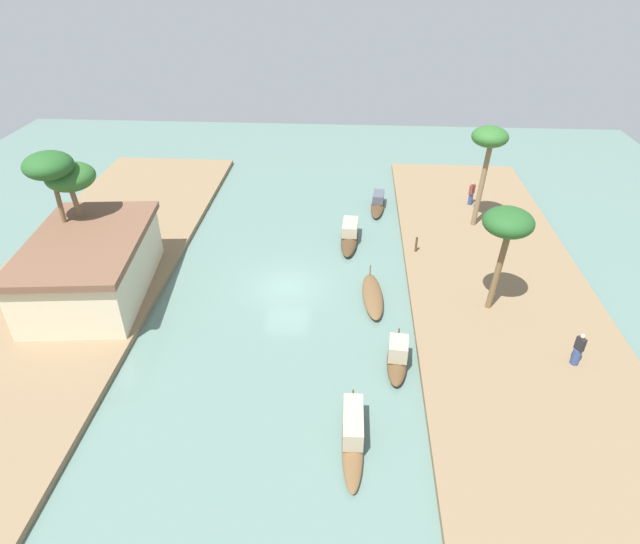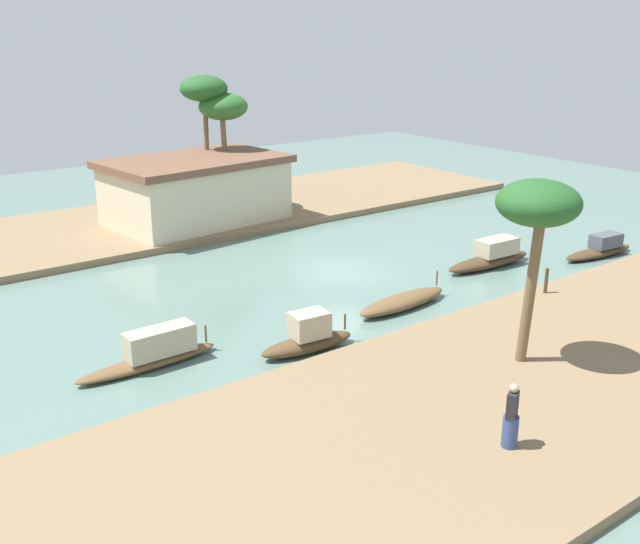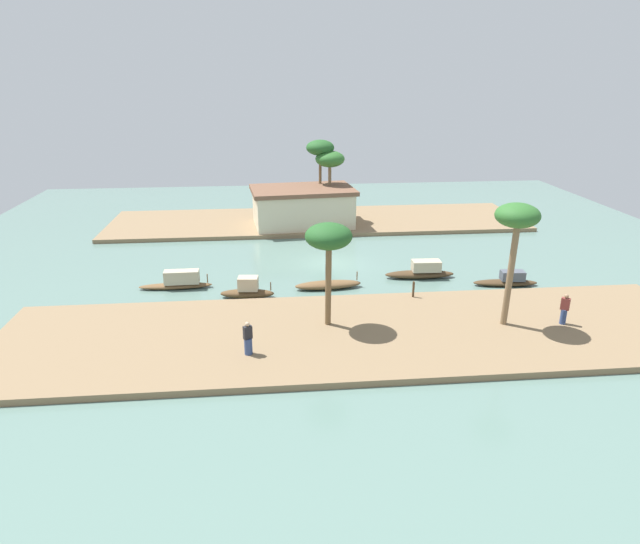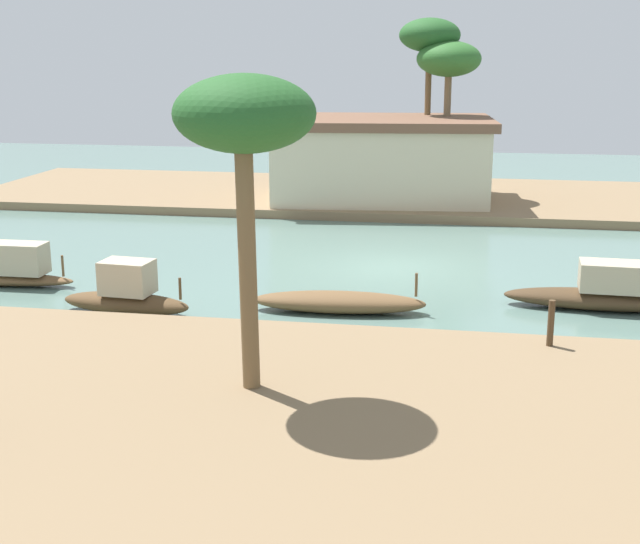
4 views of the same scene
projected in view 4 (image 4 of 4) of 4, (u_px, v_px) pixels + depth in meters
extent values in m
plane|color=slate|center=(392.00, 267.00, 27.11)|extent=(63.10, 63.10, 0.00)
cube|color=#846B4C|center=(326.00, 424.00, 15.42)|extent=(38.70, 10.32, 0.34)
cube|color=#846B4C|center=(418.00, 197.00, 38.72)|extent=(38.70, 10.32, 0.34)
cube|color=tan|center=(7.00, 258.00, 24.88)|extent=(2.26, 0.82, 0.87)
cylinder|color=brown|center=(63.00, 266.00, 24.66)|extent=(0.07, 0.07, 0.60)
ellipsoid|color=brown|center=(339.00, 302.00, 22.45)|extent=(4.47, 1.39, 0.52)
cylinder|color=brown|center=(416.00, 285.00, 22.13)|extent=(0.07, 0.07, 0.60)
ellipsoid|color=brown|center=(126.00, 303.00, 22.34)|extent=(3.48, 1.27, 0.53)
cube|color=tan|center=(127.00, 277.00, 22.15)|extent=(1.32, 0.98, 0.84)
cylinder|color=brown|center=(180.00, 289.00, 21.84)|extent=(0.07, 0.07, 0.55)
ellipsoid|color=#47331E|center=(599.00, 299.00, 22.70)|extent=(4.86, 1.31, 0.52)
cube|color=tan|center=(619.00, 277.00, 22.45)|extent=(1.99, 1.06, 0.73)
cylinder|color=#4C3823|center=(551.00, 323.00, 18.80)|extent=(0.14, 0.14, 1.01)
cylinder|color=brown|center=(248.00, 270.00, 15.97)|extent=(0.33, 0.58, 4.59)
ellipsoid|color=#235623|center=(244.00, 113.00, 15.28)|extent=(2.50, 2.50, 1.37)
cylinder|color=#7F6647|center=(446.00, 135.00, 37.47)|extent=(0.29, 0.59, 5.20)
ellipsoid|color=#2D6628|center=(449.00, 59.00, 36.70)|extent=(2.69, 2.69, 1.48)
cylinder|color=brown|center=(427.00, 122.00, 38.01)|extent=(0.26, 0.41, 6.18)
ellipsoid|color=#235623|center=(430.00, 35.00, 37.12)|extent=(2.58, 2.58, 1.42)
cube|color=beige|center=(380.00, 163.00, 36.86)|extent=(9.11, 6.31, 3.01)
cube|color=brown|center=(381.00, 122.00, 36.44)|extent=(9.66, 6.69, 0.37)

